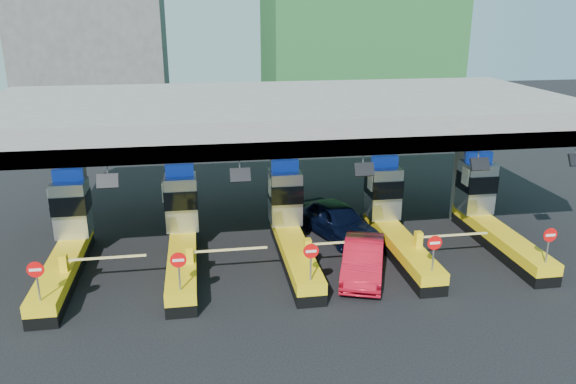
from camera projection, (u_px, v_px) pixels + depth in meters
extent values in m
plane|color=black|center=(291.00, 255.00, 26.49)|extent=(120.00, 120.00, 0.00)
cube|color=slate|center=(281.00, 112.00, 27.35)|extent=(28.00, 12.00, 1.50)
cube|color=#4C4C49|center=(303.00, 148.00, 22.13)|extent=(28.00, 0.60, 0.70)
cube|color=slate|center=(76.00, 191.00, 26.93)|extent=(1.00, 1.00, 5.50)
cube|color=slate|center=(281.00, 181.00, 28.44)|extent=(1.00, 1.00, 5.50)
cube|color=slate|center=(466.00, 172.00, 29.96)|extent=(1.00, 1.00, 5.50)
cylinder|color=slate|center=(107.00, 171.00, 21.18)|extent=(0.06, 0.06, 0.50)
cube|color=black|center=(108.00, 181.00, 21.10)|extent=(0.80, 0.38, 0.54)
cylinder|color=slate|center=(240.00, 165.00, 21.94)|extent=(0.06, 0.06, 0.50)
cube|color=black|center=(240.00, 175.00, 21.86)|extent=(0.80, 0.38, 0.54)
cylinder|color=slate|center=(363.00, 160.00, 22.70)|extent=(0.06, 0.06, 0.50)
cube|color=black|center=(364.00, 169.00, 22.62)|extent=(0.80, 0.38, 0.54)
cylinder|color=slate|center=(478.00, 155.00, 23.46)|extent=(0.06, 0.06, 0.50)
cube|color=black|center=(480.00, 164.00, 23.38)|extent=(0.80, 0.38, 0.54)
cylinder|color=slate|center=(576.00, 151.00, 24.14)|extent=(0.06, 0.06, 0.50)
cube|color=black|center=(64.00, 275.00, 23.96)|extent=(1.20, 8.00, 0.50)
cube|color=#E5B70C|center=(63.00, 264.00, 23.80)|extent=(1.20, 8.00, 0.50)
cube|color=#9EA3A8|center=(72.00, 208.00, 25.94)|extent=(1.50, 1.50, 2.60)
cube|color=black|center=(71.00, 202.00, 25.83)|extent=(1.56, 1.56, 0.90)
cube|color=#0C2DBF|center=(68.00, 175.00, 25.45)|extent=(1.30, 0.35, 0.55)
cube|color=white|center=(50.00, 196.00, 25.32)|extent=(0.06, 0.70, 0.90)
cylinder|color=slate|center=(38.00, 284.00, 20.15)|extent=(0.07, 0.07, 1.30)
cylinder|color=red|center=(35.00, 270.00, 19.93)|extent=(0.60, 0.04, 0.60)
cube|color=white|center=(35.00, 270.00, 19.91)|extent=(0.42, 0.02, 0.10)
cube|color=#E5B70C|center=(64.00, 263.00, 22.54)|extent=(0.30, 0.35, 0.70)
cube|color=white|center=(106.00, 258.00, 22.76)|extent=(3.20, 0.08, 0.08)
cube|color=black|center=(183.00, 267.00, 24.72)|extent=(1.20, 8.00, 0.50)
cube|color=#E5B70C|center=(182.00, 256.00, 24.56)|extent=(1.20, 8.00, 0.50)
cube|color=#9EA3A8|center=(181.00, 202.00, 26.70)|extent=(1.50, 1.50, 2.60)
cube|color=black|center=(181.00, 196.00, 26.59)|extent=(1.56, 1.56, 0.90)
cube|color=#0C2DBF|center=(179.00, 170.00, 26.21)|extent=(1.30, 0.35, 0.55)
cube|color=white|center=(163.00, 191.00, 26.08)|extent=(0.06, 0.70, 0.90)
cylinder|color=slate|center=(179.00, 274.00, 20.90)|extent=(0.07, 0.07, 1.30)
cylinder|color=red|center=(178.00, 260.00, 20.69)|extent=(0.60, 0.04, 0.60)
cube|color=white|center=(178.00, 260.00, 20.67)|extent=(0.42, 0.02, 0.10)
cube|color=#E5B70C|center=(190.00, 254.00, 23.30)|extent=(0.30, 0.35, 0.70)
cube|color=white|center=(229.00, 250.00, 23.52)|extent=(3.20, 0.08, 0.08)
cube|color=black|center=(295.00, 259.00, 25.48)|extent=(1.20, 8.00, 0.50)
cube|color=#E5B70C|center=(295.00, 249.00, 25.32)|extent=(1.20, 8.00, 0.50)
cube|color=#9EA3A8|center=(285.00, 197.00, 27.46)|extent=(1.50, 1.50, 2.60)
cube|color=black|center=(285.00, 191.00, 27.35)|extent=(1.56, 1.56, 0.90)
cube|color=#0C2DBF|center=(285.00, 166.00, 26.97)|extent=(1.30, 0.35, 0.55)
cube|color=white|center=(270.00, 186.00, 26.84)|extent=(0.06, 0.70, 0.90)
cylinder|color=slate|center=(311.00, 265.00, 21.66)|extent=(0.07, 0.07, 1.30)
cylinder|color=red|center=(311.00, 251.00, 21.45)|extent=(0.60, 0.04, 0.60)
cube|color=white|center=(311.00, 251.00, 21.42)|extent=(0.42, 0.02, 0.10)
cube|color=#E5B70C|center=(308.00, 247.00, 24.06)|extent=(0.30, 0.35, 0.70)
cube|color=white|center=(345.00, 242.00, 24.28)|extent=(3.20, 0.08, 0.08)
cube|color=black|center=(400.00, 252.00, 26.23)|extent=(1.20, 8.00, 0.50)
cube|color=#E5B70C|center=(400.00, 242.00, 26.08)|extent=(1.20, 8.00, 0.50)
cube|color=#9EA3A8|center=(383.00, 192.00, 28.22)|extent=(1.50, 1.50, 2.60)
cube|color=black|center=(384.00, 186.00, 28.11)|extent=(1.56, 1.56, 0.90)
cube|color=#0C2DBF|center=(385.00, 161.00, 27.72)|extent=(1.30, 0.35, 0.55)
cube|color=white|center=(370.00, 181.00, 27.60)|extent=(0.06, 0.70, 0.90)
cylinder|color=slate|center=(433.00, 256.00, 22.42)|extent=(0.07, 0.07, 1.30)
cylinder|color=red|center=(435.00, 243.00, 22.20)|extent=(0.60, 0.04, 0.60)
cube|color=white|center=(435.00, 243.00, 22.18)|extent=(0.42, 0.02, 0.10)
cube|color=#E5B70C|center=(418.00, 239.00, 24.82)|extent=(0.30, 0.35, 0.70)
cube|color=white|center=(454.00, 235.00, 25.04)|extent=(3.20, 0.08, 0.08)
cube|color=black|center=(499.00, 245.00, 26.99)|extent=(1.20, 8.00, 0.50)
cube|color=#E5B70C|center=(500.00, 235.00, 26.84)|extent=(1.20, 8.00, 0.50)
cube|color=#9EA3A8|center=(476.00, 187.00, 28.98)|extent=(1.50, 1.50, 2.60)
cube|color=black|center=(477.00, 181.00, 28.86)|extent=(1.56, 1.56, 0.90)
cube|color=#0C2DBF|center=(479.00, 157.00, 28.48)|extent=(1.30, 0.35, 0.55)
cube|color=white|center=(465.00, 176.00, 28.35)|extent=(0.06, 0.70, 0.90)
cylinder|color=slate|center=(548.00, 248.00, 23.18)|extent=(0.07, 0.07, 1.30)
cylinder|color=red|center=(550.00, 235.00, 22.96)|extent=(0.60, 0.04, 0.60)
cube|color=white|center=(551.00, 235.00, 22.94)|extent=(0.42, 0.02, 0.10)
cube|color=#E5B70C|center=(523.00, 233.00, 25.58)|extent=(0.30, 0.35, 0.70)
cube|color=white|center=(556.00, 228.00, 25.79)|extent=(3.20, 0.08, 0.08)
cube|color=#4C4C49|center=(91.00, 30.00, 55.31)|extent=(14.00, 10.00, 18.00)
imported|color=black|center=(337.00, 220.00, 28.34)|extent=(3.83, 5.68, 1.79)
imported|color=red|center=(363.00, 259.00, 24.16)|extent=(3.15, 5.07, 1.58)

